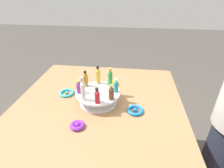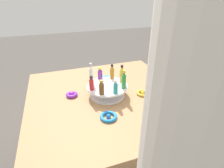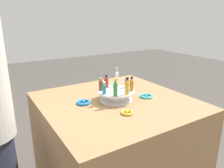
{
  "view_description": "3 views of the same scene",
  "coord_description": "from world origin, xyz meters",
  "views": [
    {
      "loc": [
        0.2,
        -0.92,
        1.47
      ],
      "look_at": [
        0.09,
        -0.0,
        0.94
      ],
      "focal_mm": 28.0,
      "sensor_mm": 36.0,
      "label": 1
    },
    {
      "loc": [
        1.0,
        -0.31,
        1.45
      ],
      "look_at": [
        0.12,
        -0.01,
        0.95
      ],
      "focal_mm": 28.0,
      "sensor_mm": 36.0,
      "label": 2
    },
    {
      "loc": [
        0.84,
        1.3,
        1.41
      ],
      "look_at": [
        0.04,
        -0.0,
        0.93
      ],
      "focal_mm": 35.0,
      "sensor_mm": 36.0,
      "label": 3
    }
  ],
  "objects": [
    {
      "name": "ground_plane",
      "position": [
        0.0,
        0.0,
        0.0
      ],
      "size": [
        12.0,
        12.0,
        0.0
      ],
      "primitive_type": "plane",
      "color": "#4C4742"
    },
    {
      "name": "party_table",
      "position": [
        0.0,
        0.0,
        0.4
      ],
      "size": [
        1.09,
        1.09,
        0.8
      ],
      "color": "#9E754C",
      "rests_on": "ground_plane"
    },
    {
      "name": "display_stand",
      "position": [
        0.0,
        0.0,
        0.84
      ],
      "size": [
        0.28,
        0.28,
        0.08
      ],
      "color": "silver",
      "rests_on": "party_table"
    },
    {
      "name": "bottle_gold",
      "position": [
        -0.02,
        0.11,
        0.93
      ],
      "size": [
        0.03,
        0.03,
        0.13
      ],
      "color": "gold",
      "rests_on": "display_stand"
    },
    {
      "name": "bottle_amber",
      "position": [
        -0.09,
        0.07,
        0.93
      ],
      "size": [
        0.03,
        0.03,
        0.11
      ],
      "color": "#AD6B19",
      "rests_on": "display_stand"
    },
    {
      "name": "bottle_purple",
      "position": [
        -0.11,
        -0.02,
        0.92
      ],
      "size": [
        0.03,
        0.03,
        0.09
      ],
      "color": "#702D93",
      "rests_on": "display_stand"
    },
    {
      "name": "bottle_clear",
      "position": [
        -0.07,
        -0.09,
        0.94
      ],
      "size": [
        0.03,
        0.03,
        0.15
      ],
      "color": "silver",
      "rests_on": "display_stand"
    },
    {
      "name": "bottle_red",
      "position": [
        0.02,
        -0.11,
        0.92
      ],
      "size": [
        0.03,
        0.03,
        0.1
      ],
      "color": "#B21E23",
      "rests_on": "display_stand"
    },
    {
      "name": "bottle_brown",
      "position": [
        0.09,
        -0.07,
        0.92
      ],
      "size": [
        0.03,
        0.03,
        0.1
      ],
      "color": "brown",
      "rests_on": "display_stand"
    },
    {
      "name": "bottle_teal",
      "position": [
        0.11,
        0.02,
        0.92
      ],
      "size": [
        0.03,
        0.03,
        0.09
      ],
      "color": "teal",
      "rests_on": "display_stand"
    },
    {
      "name": "bottle_green",
      "position": [
        0.07,
        0.09,
        0.93
      ],
      "size": [
        0.03,
        0.03,
        0.13
      ],
      "color": "#288438",
      "rests_on": "display_stand"
    },
    {
      "name": "ribbon_bow_purple",
      "position": [
        -0.07,
        -0.24,
        0.81
      ],
      "size": [
        0.08,
        0.08,
        0.03
      ],
      "color": "purple",
      "rests_on": "party_table"
    },
    {
      "name": "ribbon_bow_blue",
      "position": [
        0.24,
        -0.07,
        0.81
      ],
      "size": [
        0.1,
        0.1,
        0.03
      ],
      "color": "blue",
      "rests_on": "party_table"
    },
    {
      "name": "ribbon_bow_gold",
      "position": [
        0.07,
        0.24,
        0.81
      ],
      "size": [
        0.08,
        0.08,
        0.02
      ],
      "color": "gold",
      "rests_on": "party_table"
    },
    {
      "name": "ribbon_bow_teal",
      "position": [
        -0.24,
        0.07,
        0.81
      ],
      "size": [
        0.1,
        0.1,
        0.02
      ],
      "color": "#2DB7CC",
      "rests_on": "party_table"
    }
  ]
}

